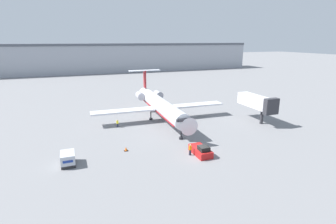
% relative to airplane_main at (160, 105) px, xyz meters
% --- Properties ---
extents(ground_plane, '(600.00, 600.00, 0.00)m').
position_rel_airplane_main_xyz_m(ground_plane, '(-0.52, -20.33, -3.57)').
color(ground_plane, slate).
extents(terminal_building, '(180.00, 16.80, 15.99)m').
position_rel_airplane_main_xyz_m(terminal_building, '(-0.52, 99.67, 4.45)').
color(terminal_building, '#9EA3AD').
rests_on(terminal_building, ground).
extents(airplane_main, '(30.95, 31.66, 9.98)m').
position_rel_airplane_main_xyz_m(airplane_main, '(0.00, 0.00, 0.00)').
color(airplane_main, silver).
rests_on(airplane_main, ground).
extents(pushback_tug, '(2.17, 4.69, 1.78)m').
position_rel_airplane_main_xyz_m(pushback_tug, '(-0.18, -20.06, -2.91)').
color(pushback_tug, '#B21919').
rests_on(pushback_tug, ground).
extents(luggage_cart, '(1.97, 3.10, 1.89)m').
position_rel_airplane_main_xyz_m(luggage_cart, '(-20.21, -16.27, -2.62)').
color(luggage_cart, '#232326').
rests_on(luggage_cart, ground).
extents(worker_near_tug, '(0.40, 0.26, 1.87)m').
position_rel_airplane_main_xyz_m(worker_near_tug, '(-1.89, -19.69, -2.58)').
color(worker_near_tug, '#232838').
rests_on(worker_near_tug, ground).
extents(worker_by_wing, '(0.40, 0.24, 1.68)m').
position_rel_airplane_main_xyz_m(worker_by_wing, '(-10.23, -1.65, -2.69)').
color(worker_by_wing, '#232838').
rests_on(worker_by_wing, ground).
extents(traffic_cone_left, '(0.66, 0.66, 0.68)m').
position_rel_airplane_main_xyz_m(traffic_cone_left, '(-11.16, -14.36, -3.25)').
color(traffic_cone_left, black).
rests_on(traffic_cone_left, ground).
extents(jet_bridge, '(3.20, 10.54, 6.19)m').
position_rel_airplane_main_xyz_m(jet_bridge, '(19.91, -8.59, 0.87)').
color(jet_bridge, '#2D2D33').
rests_on(jet_bridge, ground).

